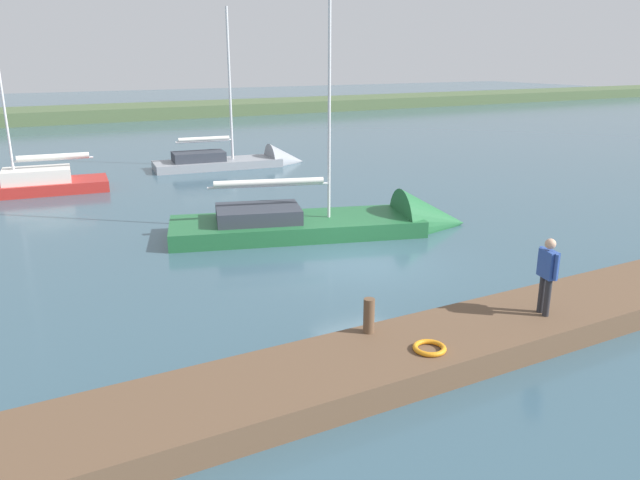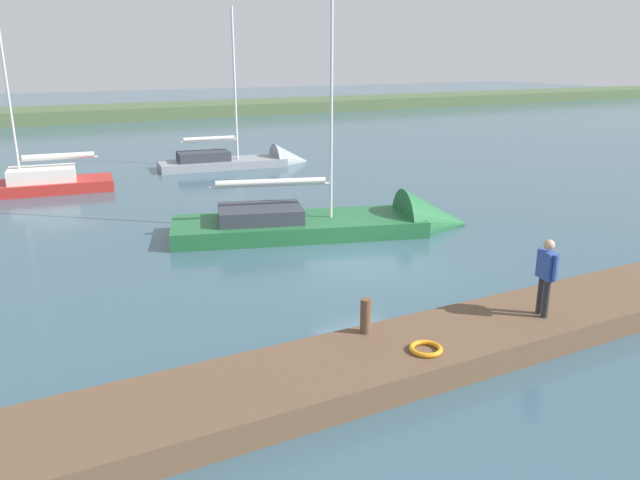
{
  "view_description": "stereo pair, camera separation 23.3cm",
  "coord_description": "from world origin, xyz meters",
  "px_view_note": "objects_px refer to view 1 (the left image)",
  "views": [
    {
      "loc": [
        9.38,
        14.73,
        6.08
      ],
      "look_at": [
        1.81,
        0.61,
        1.18
      ],
      "focal_mm": 34.05,
      "sensor_mm": 36.0,
      "label": 1
    },
    {
      "loc": [
        9.18,
        14.84,
        6.08
      ],
      "look_at": [
        1.81,
        0.61,
        1.18
      ],
      "focal_mm": 34.05,
      "sensor_mm": 36.0,
      "label": 2
    }
  ],
  "objects_px": {
    "mooring_post_near": "(369,316)",
    "life_ring_buoy": "(429,348)",
    "sailboat_far_left": "(245,163)",
    "person_on_dock": "(547,271)",
    "sailboat_outer_mooring": "(352,227)"
  },
  "relations": [
    {
      "from": "mooring_post_near",
      "to": "life_ring_buoy",
      "type": "distance_m",
      "value": 1.43
    },
    {
      "from": "person_on_dock",
      "to": "sailboat_outer_mooring",
      "type": "bearing_deg",
      "value": 99.36
    },
    {
      "from": "mooring_post_near",
      "to": "sailboat_far_left",
      "type": "bearing_deg",
      "value": -105.21
    },
    {
      "from": "mooring_post_near",
      "to": "person_on_dock",
      "type": "relative_size",
      "value": 0.43
    },
    {
      "from": "mooring_post_near",
      "to": "life_ring_buoy",
      "type": "relative_size",
      "value": 1.13
    },
    {
      "from": "sailboat_far_left",
      "to": "person_on_dock",
      "type": "height_order",
      "value": "sailboat_far_left"
    },
    {
      "from": "person_on_dock",
      "to": "sailboat_far_left",
      "type": "bearing_deg",
      "value": 98.15
    },
    {
      "from": "mooring_post_near",
      "to": "sailboat_outer_mooring",
      "type": "height_order",
      "value": "sailboat_outer_mooring"
    },
    {
      "from": "person_on_dock",
      "to": "life_ring_buoy",
      "type": "bearing_deg",
      "value": -162.96
    },
    {
      "from": "sailboat_outer_mooring",
      "to": "person_on_dock",
      "type": "bearing_deg",
      "value": -77.29
    },
    {
      "from": "life_ring_buoy",
      "to": "person_on_dock",
      "type": "bearing_deg",
      "value": -176.49
    },
    {
      "from": "sailboat_outer_mooring",
      "to": "sailboat_far_left",
      "type": "bearing_deg",
      "value": 100.72
    },
    {
      "from": "sailboat_outer_mooring",
      "to": "sailboat_far_left",
      "type": "relative_size",
      "value": 1.22
    },
    {
      "from": "mooring_post_near",
      "to": "sailboat_far_left",
      "type": "distance_m",
      "value": 23.51
    },
    {
      "from": "life_ring_buoy",
      "to": "sailboat_outer_mooring",
      "type": "xyz_separation_m",
      "value": [
        -4.0,
        -9.53,
        -0.45
      ]
    }
  ]
}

